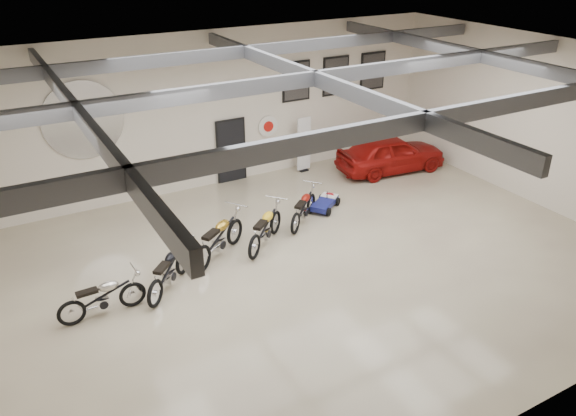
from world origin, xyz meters
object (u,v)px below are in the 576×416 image
motorcycle_red (303,207)px  motorcycle_silver (102,297)px  motorcycle_black (169,269)px  go_kart (326,200)px  motorcycle_gold (219,237)px  vintage_car (391,153)px  motorcycle_yellow (265,227)px  banner_stand (304,145)px

motorcycle_red → motorcycle_silver: bearing=155.1°
motorcycle_black → go_kart: bearing=-26.6°
motorcycle_gold → motorcycle_black: bearing=170.9°
vintage_car → motorcycle_gold: bearing=114.7°
motorcycle_yellow → go_kart: (2.70, 1.16, -0.28)m
motorcycle_black → go_kart: (5.60, 1.88, -0.27)m
motorcycle_black → motorcycle_yellow: size_ratio=0.98×
motorcycle_red → vintage_car: vintage_car is taller
go_kart → vintage_car: bearing=-15.0°
banner_stand → motorcycle_black: (-6.51, -4.75, -0.43)m
banner_stand → vintage_car: (2.65, -1.50, -0.30)m
go_kart → motorcycle_gold: bearing=159.5°
motorcycle_silver → motorcycle_yellow: bearing=10.7°
banner_stand → motorcycle_black: size_ratio=0.95×
motorcycle_gold → vintage_car: 7.98m
banner_stand → vintage_car: bearing=-32.6°
motorcycle_red → go_kart: bearing=-14.3°
motorcycle_black → motorcycle_red: size_ratio=1.06×
motorcycle_gold → go_kart: bearing=-19.2°
motorcycle_yellow → motorcycle_silver: bearing=152.5°
motorcycle_gold → vintage_car: vintage_car is taller
banner_stand → motorcycle_gold: (-4.93, -3.99, -0.38)m
motorcycle_silver → go_kart: motorcycle_silver is taller
banner_stand → motorcycle_yellow: banner_stand is taller
motorcycle_red → go_kart: size_ratio=1.36×
banner_stand → motorcycle_yellow: size_ratio=0.93×
motorcycle_yellow → motorcycle_black: bearing=153.9°
motorcycle_black → motorcycle_yellow: bearing=-31.1°
motorcycle_black → go_kart: size_ratio=1.43×
motorcycle_black → motorcycle_red: (4.46, 1.33, -0.03)m
banner_stand → motorcycle_black: banner_stand is taller
banner_stand → motorcycle_yellow: 5.43m
vintage_car → motorcycle_red: bearing=118.7°
motorcycle_silver → motorcycle_gold: 3.36m
banner_stand → motorcycle_yellow: bearing=-134.9°
banner_stand → motorcycle_silver: bearing=-151.3°
motorcycle_gold → motorcycle_red: 2.93m
motorcycle_yellow → motorcycle_gold: bearing=138.3°
banner_stand → go_kart: bearing=-110.7°
vintage_car → motorcycle_yellow: bearing=118.5°
motorcycle_yellow → motorcycle_red: size_ratio=1.08×
go_kart → vintage_car: size_ratio=0.37×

